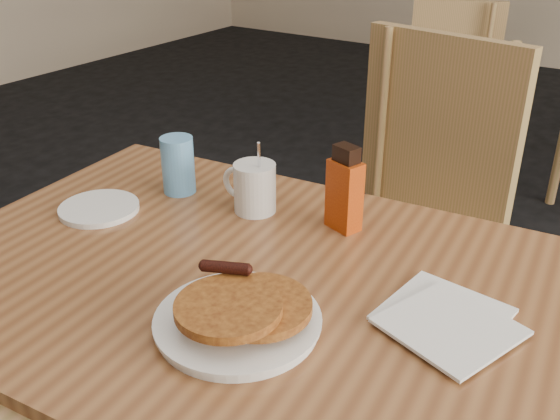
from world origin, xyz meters
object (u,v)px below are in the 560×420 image
Objects in this scene: chair_wall_extra at (444,86)px; blue_tumbler at (178,165)px; coffee_mug at (254,187)px; main_table at (256,296)px; chair_main_far at (417,196)px; pancake_plate at (238,314)px; syrup_bottle at (345,191)px.

chair_wall_extra reaches higher than blue_tumbler.
main_table is at bearing -57.37° from coffee_mug.
chair_main_far is at bearing 68.21° from coffee_mug.
chair_main_far is 8.08× the size of blue_tumbler.
pancake_plate is at bearing -98.97° from chair_wall_extra.
pancake_plate is at bearing -38.18° from blue_tumbler.
syrup_bottle reaches higher than pancake_plate.
coffee_mug is (-0.15, 0.21, 0.10)m from main_table.
coffee_mug reaches higher than pancake_plate.
pancake_plate is at bearing -61.23° from coffee_mug.
chair_wall_extra reaches higher than pancake_plate.
blue_tumbler is at bearing 141.82° from pancake_plate.
chair_main_far is 0.57m from coffee_mug.
chair_main_far is at bearing 88.85° from main_table.
pancake_plate is 0.38m from syrup_bottle.
blue_tumbler is (-0.36, -0.53, 0.19)m from chair_main_far.
chair_wall_extra is 3.54× the size of pancake_plate.
chair_main_far reaches higher than coffee_mug.
chair_wall_extra is (-0.41, 1.33, -0.07)m from chair_main_far.
pancake_plate is at bearing -68.77° from syrup_bottle.
pancake_plate is at bearing -75.57° from chair_main_far.
syrup_bottle is 1.37× the size of blue_tumbler.
main_table is 0.28m from coffee_mug.
chair_wall_extra is 5.56× the size of coffee_mug.
syrup_bottle is at bearing 93.19° from pancake_plate.
coffee_mug is at bearing 122.46° from pancake_plate.
coffee_mug is (0.25, -1.85, 0.25)m from chair_wall_extra.
coffee_mug is at bearing -151.60° from syrup_bottle.
pancake_plate reaches higher than main_table.
main_table is at bearing -79.91° from chair_main_far.
syrup_bottle is at bearing -97.22° from chair_wall_extra.
chair_main_far is 1.40m from chair_wall_extra.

